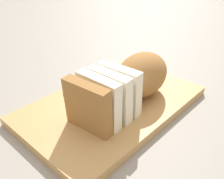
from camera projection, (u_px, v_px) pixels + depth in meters
ground_plane at (112, 108)px, 0.56m from camera, size 3.00×3.00×0.00m
cutting_board at (112, 105)px, 0.55m from camera, size 0.40×0.26×0.02m
bread_loaf at (129, 83)px, 0.52m from camera, size 0.26×0.12×0.10m
bread_knife at (92, 83)px, 0.60m from camera, size 0.24×0.11×0.02m
crumb_near_knife at (98, 94)px, 0.57m from camera, size 0.00×0.00×0.00m
crumb_near_loaf at (120, 91)px, 0.58m from camera, size 0.00×0.00×0.00m
crumb_stray_left at (135, 93)px, 0.58m from camera, size 0.00×0.00×0.00m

